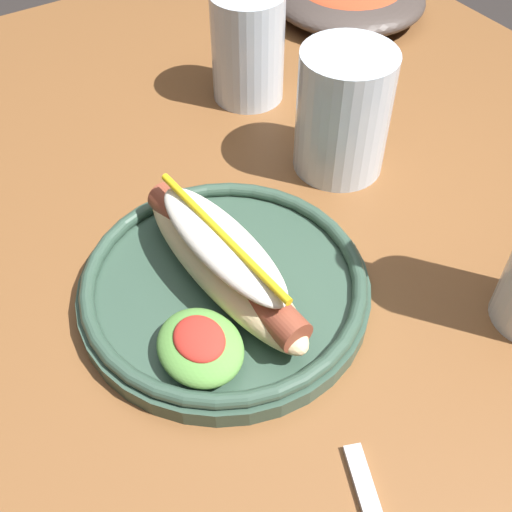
% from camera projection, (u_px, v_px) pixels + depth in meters
% --- Properties ---
extents(dining_table, '(1.16, 0.87, 0.74)m').
position_uv_depth(dining_table, '(317.00, 331.00, 0.61)').
color(dining_table, brown).
rests_on(dining_table, ground_plane).
extents(hot_dog_plate, '(0.23, 0.23, 0.08)m').
position_uv_depth(hot_dog_plate, '(223.00, 281.00, 0.49)').
color(hot_dog_plate, '#334C3D').
rests_on(hot_dog_plate, dining_table).
extents(water_cup, '(0.08, 0.08, 0.12)m').
position_uv_depth(water_cup, '(248.00, 47.00, 0.66)').
color(water_cup, silver).
rests_on(water_cup, dining_table).
extents(extra_cup, '(0.09, 0.09, 0.12)m').
position_uv_depth(extra_cup, '(343.00, 113.00, 0.57)').
color(extra_cup, silver).
rests_on(extra_cup, dining_table).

